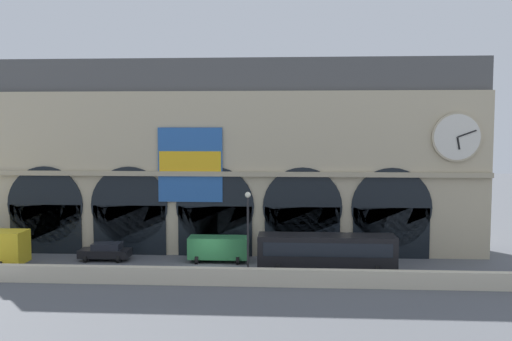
{
  "coord_description": "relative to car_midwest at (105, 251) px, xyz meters",
  "views": [
    {
      "loc": [
        6.83,
        -44.76,
        11.7
      ],
      "look_at": [
        3.73,
        5.0,
        7.84
      ],
      "focal_mm": 39.0,
      "sensor_mm": 36.0,
      "label": 1
    }
  ],
  "objects": [
    {
      "name": "van_center",
      "position": [
        10.03,
        0.14,
        0.44
      ],
      "size": [
        5.2,
        2.48,
        2.2
      ],
      "color": "#2D7A42",
      "rests_on": "ground"
    },
    {
      "name": "ground_plane",
      "position": [
        9.43,
        -2.59,
        -0.8
      ],
      "size": [
        200.0,
        200.0,
        0.0
      ],
      "primitive_type": "plane",
      "color": "#54565B"
    },
    {
      "name": "car_midwest",
      "position": [
        0.0,
        0.0,
        0.0
      ],
      "size": [
        4.4,
        2.22,
        1.55
      ],
      "color": "black",
      "rests_on": "ground"
    },
    {
      "name": "station_building",
      "position": [
        9.45,
        4.95,
        7.95
      ],
      "size": [
        49.1,
        5.51,
        17.99
      ],
      "color": "#BCAD8C",
      "rests_on": "ground"
    },
    {
      "name": "quay_parapet_wall",
      "position": [
        9.43,
        -7.06,
        -0.15
      ],
      "size": [
        90.0,
        0.7,
        1.29
      ],
      "primitive_type": "cube",
      "color": "beige",
      "rests_on": "ground"
    },
    {
      "name": "bus_mideast",
      "position": [
        19.18,
        -3.1,
        0.98
      ],
      "size": [
        11.0,
        3.25,
        3.1
      ],
      "color": "black",
      "rests_on": "ground"
    },
    {
      "name": "street_lamp_quayside",
      "position": [
        13.09,
        -6.26,
        3.61
      ],
      "size": [
        0.44,
        0.44,
        6.9
      ],
      "color": "black",
      "rests_on": "ground"
    }
  ]
}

